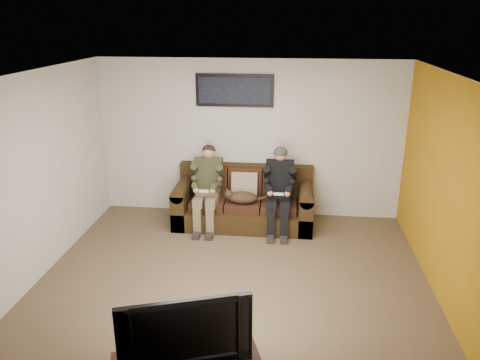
# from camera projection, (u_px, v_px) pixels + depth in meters

# --- Properties ---
(floor) EXTENTS (5.00, 5.00, 0.00)m
(floor) POSITION_uv_depth(u_px,v_px,m) (233.00, 280.00, 6.03)
(floor) COLOR brown
(floor) RESTS_ON ground
(ceiling) EXTENTS (5.00, 5.00, 0.00)m
(ceiling) POSITION_uv_depth(u_px,v_px,m) (232.00, 75.00, 5.16)
(ceiling) COLOR silver
(ceiling) RESTS_ON ground
(wall_back) EXTENTS (5.00, 0.00, 5.00)m
(wall_back) POSITION_uv_depth(u_px,v_px,m) (250.00, 139.00, 7.70)
(wall_back) COLOR beige
(wall_back) RESTS_ON ground
(wall_front) EXTENTS (5.00, 0.00, 5.00)m
(wall_front) POSITION_uv_depth(u_px,v_px,m) (195.00, 288.00, 3.48)
(wall_front) COLOR beige
(wall_front) RESTS_ON ground
(wall_left) EXTENTS (0.00, 4.50, 4.50)m
(wall_left) POSITION_uv_depth(u_px,v_px,m) (35.00, 178.00, 5.85)
(wall_left) COLOR beige
(wall_left) RESTS_ON ground
(wall_right) EXTENTS (0.00, 4.50, 4.50)m
(wall_right) POSITION_uv_depth(u_px,v_px,m) (450.00, 194.00, 5.34)
(wall_right) COLOR beige
(wall_right) RESTS_ON ground
(accent_wall_right) EXTENTS (0.00, 4.50, 4.50)m
(accent_wall_right) POSITION_uv_depth(u_px,v_px,m) (449.00, 194.00, 5.34)
(accent_wall_right) COLOR #AD7611
(accent_wall_right) RESTS_ON ground
(sofa) EXTENTS (2.20, 0.95, 0.90)m
(sofa) POSITION_uv_depth(u_px,v_px,m) (244.00, 203.00, 7.63)
(sofa) COLOR #30200E
(sofa) RESTS_ON ground
(throw_pillow) EXTENTS (0.42, 0.20, 0.42)m
(throw_pillow) POSITION_uv_depth(u_px,v_px,m) (245.00, 184.00, 7.57)
(throw_pillow) COLOR #9E7E67
(throw_pillow) RESTS_ON sofa
(throw_blanket) EXTENTS (0.45, 0.22, 0.08)m
(throw_blanket) POSITION_uv_depth(u_px,v_px,m) (206.00, 163.00, 7.78)
(throw_blanket) COLOR gray
(throw_blanket) RESTS_ON sofa
(person_left) EXTENTS (0.51, 0.87, 1.30)m
(person_left) POSITION_uv_depth(u_px,v_px,m) (207.00, 183.00, 7.39)
(person_left) COLOR #77644A
(person_left) RESTS_ON sofa
(person_right) EXTENTS (0.51, 0.86, 1.30)m
(person_right) POSITION_uv_depth(u_px,v_px,m) (279.00, 185.00, 7.27)
(person_right) COLOR black
(person_right) RESTS_ON sofa
(cat) EXTENTS (0.66, 0.26, 0.24)m
(cat) POSITION_uv_depth(u_px,v_px,m) (241.00, 197.00, 7.31)
(cat) COLOR #48331C
(cat) RESTS_ON sofa
(framed_poster) EXTENTS (1.25, 0.05, 0.52)m
(framed_poster) POSITION_uv_depth(u_px,v_px,m) (235.00, 90.00, 7.43)
(framed_poster) COLOR black
(framed_poster) RESTS_ON wall_back
(television) EXTENTS (1.11, 0.50, 0.65)m
(television) POSITION_uv_depth(u_px,v_px,m) (184.00, 326.00, 3.97)
(television) COLOR black
(television) RESTS_ON tv_stand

